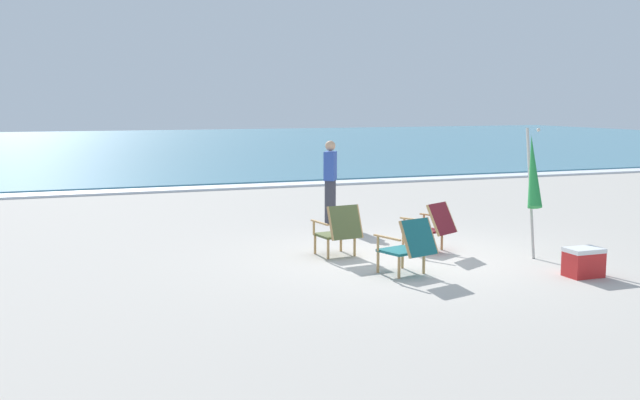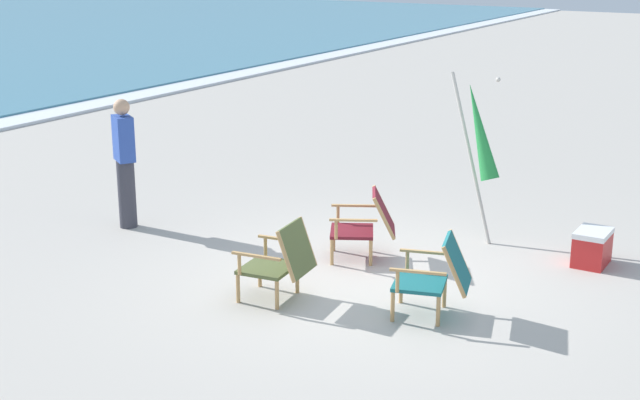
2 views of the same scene
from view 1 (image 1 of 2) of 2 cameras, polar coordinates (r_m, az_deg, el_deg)
The scene contains 9 objects.
ground_plane at distance 11.57m, azimuth 6.82°, elevation -4.44°, with size 80.00×80.00×0.00m, color #B2AAA0.
sea at distance 40.94m, azimuth -13.34°, elevation 4.06°, with size 80.00×40.00×0.10m, color teal.
surf_band at distance 21.03m, azimuth -6.12°, elevation 1.06°, with size 80.00×1.10×0.06m, color white.
beach_chair_back_right at distance 11.53m, azimuth 1.49°, elevation -2.24°, with size 0.66×0.74×0.82m.
beach_chair_mid_center at distance 12.05m, azimuth 8.48°, elevation -1.93°, with size 0.85×0.91×0.80m.
beach_chair_far_center at distance 10.37m, azimuth 6.80°, elevation -3.41°, with size 0.75×0.85×0.80m.
umbrella_furled_green at distance 11.98m, azimuth 15.92°, elevation 2.06°, with size 0.45×0.81×2.00m.
person_near_chairs at distance 14.59m, azimuth 0.79°, elevation 1.44°, with size 0.35×0.39×1.63m.
cooler_box at distance 10.89m, azimuth 19.44°, elevation -4.49°, with size 0.49×0.35×0.40m.
Camera 1 is at (-5.25, -10.02, 2.39)m, focal length 42.00 mm.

